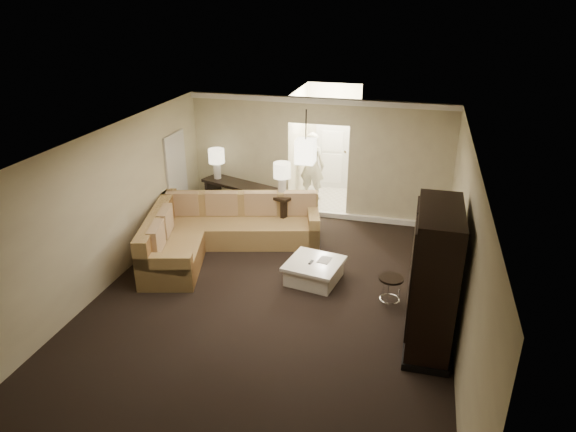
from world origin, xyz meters
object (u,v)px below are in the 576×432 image
(sectional_sofa, at_px, (219,231))
(person, at_px, (312,162))
(coffee_table, at_px, (314,271))
(drink_table, at_px, (391,285))
(armoire, at_px, (432,282))
(console_table, at_px, (249,201))

(sectional_sofa, xyz_separation_m, person, (1.24, 3.30, 0.57))
(coffee_table, height_order, drink_table, drink_table)
(sectional_sofa, height_order, coffee_table, sectional_sofa)
(armoire, height_order, person, armoire)
(sectional_sofa, height_order, armoire, armoire)
(drink_table, bearing_deg, person, 117.54)
(sectional_sofa, distance_m, coffee_table, 2.30)
(sectional_sofa, distance_m, console_table, 1.42)
(coffee_table, relative_size, drink_table, 2.14)
(console_table, bearing_deg, armoire, -21.63)
(sectional_sofa, bearing_deg, console_table, 67.18)
(coffee_table, bearing_deg, drink_table, -17.37)
(console_table, xyz_separation_m, drink_table, (3.38, -2.59, -0.18))
(console_table, bearing_deg, sectional_sofa, -78.30)
(console_table, height_order, drink_table, console_table)
(coffee_table, distance_m, person, 4.22)
(console_table, bearing_deg, coffee_table, -27.81)
(armoire, bearing_deg, console_table, 138.78)
(sectional_sofa, relative_size, person, 1.82)
(drink_table, xyz_separation_m, person, (-2.34, 4.48, 0.60))
(console_table, bearing_deg, person, 80.72)
(coffee_table, height_order, console_table, console_table)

